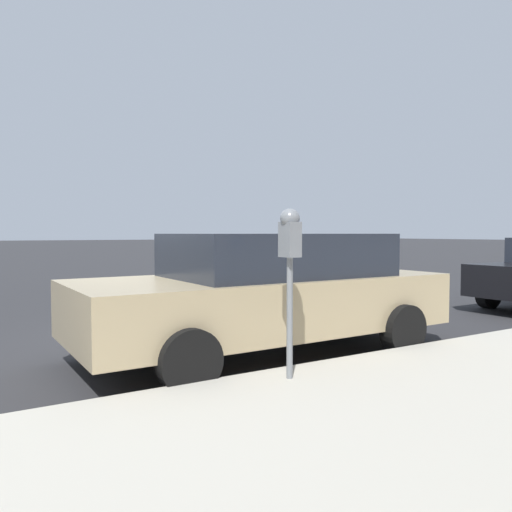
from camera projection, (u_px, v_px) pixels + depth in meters
The scene contains 4 objects.
ground_plane at pixel (172, 344), 6.95m from camera, with size 220.00×220.00×0.00m, color #2B2B2D.
sidewalk at pixel (477, 489), 2.88m from camera, with size 5.11×56.00×0.14m, color #B7B2A3.
parking_meter at pixel (290, 249), 4.79m from camera, with size 0.21×0.19×1.65m.
car_tan at pixel (268, 291), 6.39m from camera, with size 2.20×4.82×1.54m.
Camera 1 is at (-6.51, 2.55, 1.54)m, focal length 35.00 mm.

